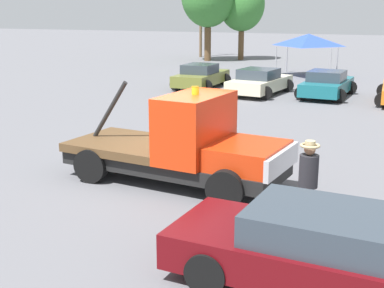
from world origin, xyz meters
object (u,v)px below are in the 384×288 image
at_px(parked_car_cream, 260,82).
at_px(foreground_car, 335,254).
at_px(tow_truck, 186,147).
at_px(utility_pole, 201,5).
at_px(tree_center, 242,5).
at_px(canopy_tent_blue, 309,40).
at_px(parked_car_teal, 327,84).
at_px(person_near_truck, 308,177).
at_px(parked_car_olive, 201,76).

bearing_deg(parked_car_cream, foreground_car, -153.26).
xyz_separation_m(tow_truck, utility_pole, (-12.33, 33.60, 3.56)).
height_order(tree_center, utility_pole, utility_pole).
distance_m(foreground_car, parked_car_cream, 19.73).
bearing_deg(tow_truck, utility_pole, 117.35).
height_order(foreground_car, canopy_tent_blue, canopy_tent_blue).
bearing_deg(canopy_tent_blue, tow_truck, -87.59).
xyz_separation_m(parked_car_cream, parked_car_teal, (3.33, 0.40, -0.00)).
bearing_deg(person_near_truck, parked_car_cream, 85.28).
xyz_separation_m(foreground_car, utility_pole, (-16.49, 37.67, 3.89)).
bearing_deg(canopy_tent_blue, person_near_truck, -80.18).
bearing_deg(parked_car_teal, parked_car_cream, 101.17).
height_order(canopy_tent_blue, tree_center, tree_center).
bearing_deg(parked_car_cream, person_near_truck, -153.41).
distance_m(parked_car_olive, canopy_tent_blue, 8.88).
bearing_deg(parked_car_cream, parked_car_olive, 82.71).
bearing_deg(person_near_truck, tree_center, 86.14).
xyz_separation_m(tow_truck, parked_car_cream, (-1.93, 14.69, -0.33)).
relative_size(parked_car_olive, tree_center, 0.65).
height_order(person_near_truck, tree_center, tree_center).
xyz_separation_m(person_near_truck, parked_car_teal, (-1.91, 16.68, -0.42)).
distance_m(canopy_tent_blue, tree_center, 11.96).
bearing_deg(parked_car_olive, tow_truck, -159.23).
bearing_deg(foreground_car, canopy_tent_blue, 105.53).
xyz_separation_m(parked_car_olive, utility_pole, (-6.78, 17.87, 3.89)).
xyz_separation_m(canopy_tent_blue, utility_pole, (-11.35, 10.44, 2.21)).
distance_m(tow_truck, foreground_car, 5.83).
distance_m(tow_truck, person_near_truck, 3.67).
height_order(person_near_truck, parked_car_teal, person_near_truck).
xyz_separation_m(parked_car_teal, tree_center, (-9.60, 17.33, 3.92)).
relative_size(tow_truck, foreground_car, 1.08).
height_order(tow_truck, tree_center, tree_center).
bearing_deg(canopy_tent_blue, parked_car_teal, -73.62).
xyz_separation_m(parked_car_cream, utility_pole, (-10.40, 18.91, 3.89)).
distance_m(foreground_car, parked_car_olive, 22.05).
height_order(foreground_car, parked_car_teal, same).
bearing_deg(foreground_car, tree_center, 113.57).
bearing_deg(tow_truck, tree_center, 111.41).
xyz_separation_m(person_near_truck, utility_pole, (-15.64, 35.19, 3.47)).
relative_size(tow_truck, tree_center, 0.88).
distance_m(foreground_car, utility_pole, 41.30).
relative_size(parked_car_teal, canopy_tent_blue, 1.30).
bearing_deg(person_near_truck, parked_car_olive, 94.51).
relative_size(tree_center, utility_pole, 0.80).
distance_m(tow_truck, parked_car_olive, 16.68).
bearing_deg(tree_center, tow_truck, -75.79).
height_order(foreground_car, tree_center, tree_center).
height_order(parked_car_cream, tree_center, tree_center).
height_order(foreground_car, parked_car_olive, same).
relative_size(parked_car_cream, utility_pole, 0.54).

